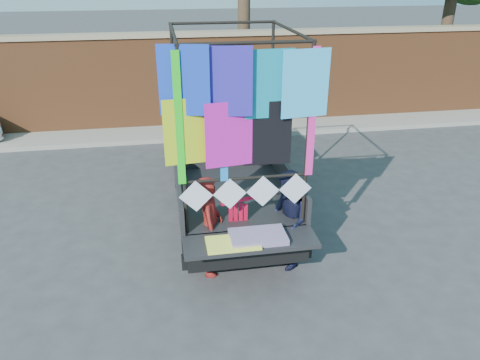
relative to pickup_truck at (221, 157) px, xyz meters
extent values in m
plane|color=#38383A|center=(0.47, -2.41, -0.86)|extent=(90.00, 90.00, 0.00)
cube|color=brown|center=(0.47, 4.59, 0.39)|extent=(30.00, 0.35, 2.50)
cube|color=gray|center=(0.47, 4.59, 1.69)|extent=(30.00, 0.45, 0.12)
cube|color=gray|center=(0.47, 3.89, -0.80)|extent=(30.00, 1.20, 0.12)
cylinder|color=#38281C|center=(1.47, 5.79, 1.87)|extent=(0.36, 0.36, 5.46)
cylinder|color=#38281C|center=(7.97, 5.79, 1.42)|extent=(0.36, 0.36, 4.55)
cylinder|color=black|center=(-0.79, 0.61, -0.52)|extent=(0.22, 0.67, 0.67)
cylinder|color=black|center=(-0.79, -2.14, -0.52)|extent=(0.22, 0.67, 0.67)
cylinder|color=black|center=(0.79, 0.61, -0.52)|extent=(0.22, 0.67, 0.67)
cylinder|color=black|center=(0.79, -2.14, -0.52)|extent=(0.22, 0.67, 0.67)
cube|color=black|center=(0.00, -0.82, -0.35)|extent=(1.73, 4.27, 0.30)
cube|color=black|center=(0.00, -1.58, -0.07)|extent=(1.83, 2.34, 0.10)
cube|color=black|center=(-0.89, -1.58, 0.16)|extent=(0.06, 2.34, 0.46)
cube|color=black|center=(0.90, -1.58, 0.16)|extent=(0.06, 2.34, 0.46)
cube|color=black|center=(0.00, -0.43, 0.16)|extent=(1.83, 0.06, 0.46)
cube|color=black|center=(0.00, 0.55, 0.21)|extent=(1.83, 1.63, 1.27)
cube|color=#8C9EAD|center=(0.00, 0.10, 0.62)|extent=(1.63, 0.06, 0.56)
cube|color=#8C9EAD|center=(0.00, 1.32, 0.41)|extent=(1.63, 0.10, 0.71)
cube|color=black|center=(0.00, 1.67, -0.05)|extent=(1.78, 0.91, 0.56)
cube|color=black|center=(0.00, -3.00, -0.05)|extent=(1.83, 0.56, 0.06)
cube|color=black|center=(0.00, -2.77, -0.43)|extent=(1.88, 0.15, 0.18)
cylinder|color=black|center=(-0.83, -2.65, 1.26)|extent=(0.05, 0.05, 2.54)
cylinder|color=black|center=(-0.83, -0.51, 1.26)|extent=(0.05, 0.05, 2.54)
cylinder|color=black|center=(0.83, -2.65, 1.26)|extent=(0.05, 0.05, 2.54)
cylinder|color=black|center=(0.83, -0.51, 1.26)|extent=(0.05, 0.05, 2.54)
cylinder|color=black|center=(0.00, -2.65, 2.53)|extent=(1.73, 0.04, 0.04)
cylinder|color=black|center=(0.00, -0.51, 2.53)|extent=(1.73, 0.04, 0.04)
cylinder|color=black|center=(-0.83, -1.58, 2.53)|extent=(0.04, 2.19, 0.04)
cylinder|color=black|center=(0.83, -1.58, 2.53)|extent=(0.04, 2.19, 0.04)
cylinder|color=black|center=(0.00, -2.65, 0.75)|extent=(1.73, 0.04, 0.04)
cube|color=#153AC5|center=(-0.76, -2.67, 2.07)|extent=(0.63, 0.02, 0.86)
cube|color=#2B22AB|center=(-0.25, -2.71, 2.07)|extent=(0.63, 0.02, 0.86)
cube|color=#0B8BA7|center=(0.25, -2.67, 2.07)|extent=(0.63, 0.02, 0.86)
cube|color=#35B6FE|center=(0.76, -2.71, 2.07)|extent=(0.63, 0.02, 0.86)
cube|color=#B9D516|center=(-0.76, -2.67, 1.41)|extent=(0.63, 0.02, 0.86)
cube|color=#D117AD|center=(-0.25, -2.71, 1.41)|extent=(0.63, 0.02, 0.86)
cube|color=black|center=(0.25, -2.67, 1.41)|extent=(0.63, 0.02, 0.86)
cube|color=#1BD51A|center=(-0.86, -2.69, 1.61)|extent=(0.10, 0.01, 1.73)
cube|color=#E82693|center=(0.86, -2.69, 1.61)|extent=(0.10, 0.01, 1.73)
cube|color=blue|center=(-0.30, -2.69, 1.61)|extent=(0.10, 0.01, 1.73)
cube|color=silver|center=(-0.69, -2.68, 0.54)|extent=(0.46, 0.01, 0.46)
cube|color=silver|center=(-0.23, -2.68, 0.54)|extent=(0.46, 0.01, 0.46)
cube|color=silver|center=(0.23, -2.68, 0.54)|extent=(0.46, 0.01, 0.46)
cube|color=silver|center=(0.69, -2.68, 0.54)|extent=(0.46, 0.01, 0.46)
cube|color=#DD3148|center=(0.10, -3.00, 0.03)|extent=(0.76, 0.46, 0.08)
cube|color=#F3FF50|center=(-0.25, -3.07, 0.01)|extent=(0.71, 0.41, 0.04)
imported|color=maroon|center=(-0.49, -2.43, -0.08)|extent=(0.44, 0.61, 1.56)
imported|color=black|center=(0.67, -2.46, -0.08)|extent=(0.60, 0.77, 1.55)
cube|color=red|center=(0.09, -2.44, 0.33)|extent=(0.86, 0.29, 0.04)
cube|color=red|center=(-0.19, -2.46, 0.05)|extent=(0.06, 0.02, 0.51)
cube|color=red|center=(-0.12, -2.46, 0.03)|extent=(0.06, 0.02, 0.51)
cube|color=red|center=(-0.04, -2.46, 0.01)|extent=(0.06, 0.02, 0.51)
cube|color=red|center=(0.03, -2.46, -0.01)|extent=(0.06, 0.02, 0.51)
camera|label=1|loc=(-1.05, -8.31, 3.39)|focal=35.00mm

